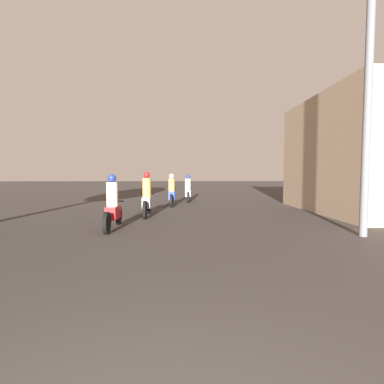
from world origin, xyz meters
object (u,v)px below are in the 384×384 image
at_px(motorcycle_blue, 172,193).
at_px(building_right_near, 367,155).
at_px(motorcycle_red, 113,207).
at_px(motorcycle_silver, 147,199).
at_px(motorcycle_white, 188,191).
at_px(utility_pole_near, 369,80).

relative_size(motorcycle_blue, building_right_near, 0.27).
xyz_separation_m(motorcycle_red, motorcycle_blue, (1.50, 6.15, 0.00)).
bearing_deg(motorcycle_red, motorcycle_blue, 78.87).
xyz_separation_m(motorcycle_silver, motorcycle_blue, (0.81, 3.58, -0.02)).
distance_m(motorcycle_red, motorcycle_white, 8.68).
bearing_deg(motorcycle_white, motorcycle_silver, -108.83).
bearing_deg(motorcycle_white, building_right_near, -36.49).
distance_m(motorcycle_silver, utility_pole_near, 7.81).
distance_m(motorcycle_red, building_right_near, 10.42).
bearing_deg(utility_pole_near, motorcycle_blue, 125.06).
height_order(motorcycle_blue, building_right_near, building_right_near).
height_order(motorcycle_blue, motorcycle_white, motorcycle_blue).
height_order(motorcycle_blue, utility_pole_near, utility_pole_near).
height_order(motorcycle_silver, building_right_near, building_right_near).
xyz_separation_m(motorcycle_blue, motorcycle_white, (0.85, 2.21, -0.03)).
relative_size(motorcycle_silver, motorcycle_white, 1.10).
bearing_deg(building_right_near, motorcycle_silver, -174.11).
bearing_deg(utility_pole_near, motorcycle_white, 114.31).
bearing_deg(motorcycle_red, utility_pole_near, -7.84).
xyz_separation_m(motorcycle_blue, utility_pole_near, (5.18, -7.37, 3.31)).
bearing_deg(motorcycle_red, building_right_near, 22.46).
bearing_deg(motorcycle_red, motorcycle_silver, 77.49).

